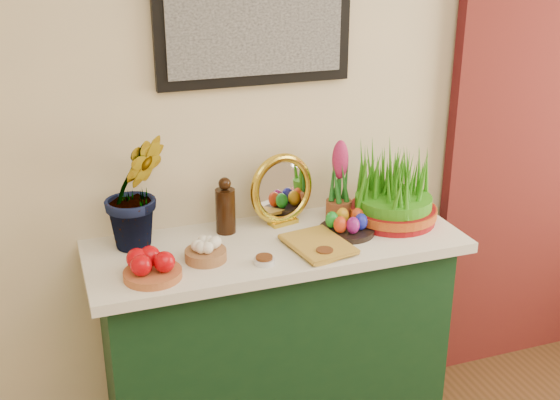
% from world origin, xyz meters
% --- Properties ---
extents(sideboard, '(1.30, 0.45, 0.85)m').
position_xyz_m(sideboard, '(-0.05, 2.00, 0.42)').
color(sideboard, '#123218').
rests_on(sideboard, ground).
extents(tablecloth, '(1.40, 0.55, 0.04)m').
position_xyz_m(tablecloth, '(-0.05, 2.00, 0.87)').
color(tablecloth, silver).
rests_on(tablecloth, sideboard).
extents(hyacinth_green, '(0.31, 0.27, 0.56)m').
position_xyz_m(hyacinth_green, '(-0.53, 2.13, 1.17)').
color(hyacinth_green, '#1D681E').
rests_on(hyacinth_green, tablecloth).
extents(apple_bowl, '(0.21, 0.21, 0.10)m').
position_xyz_m(apple_bowl, '(-0.54, 1.86, 0.93)').
color(apple_bowl, '#A5552D').
rests_on(apple_bowl, tablecloth).
extents(garlic_basket, '(0.17, 0.17, 0.08)m').
position_xyz_m(garlic_basket, '(-0.34, 1.93, 0.92)').
color(garlic_basket, '#AA7144').
rests_on(garlic_basket, tablecloth).
extents(vinegar_cruet, '(0.08, 0.08, 0.22)m').
position_xyz_m(vinegar_cruet, '(-0.20, 2.14, 0.99)').
color(vinegar_cruet, black).
rests_on(vinegar_cruet, tablecloth).
extents(mirror, '(0.29, 0.13, 0.28)m').
position_xyz_m(mirror, '(0.03, 2.15, 1.03)').
color(mirror, gold).
rests_on(mirror, tablecloth).
extents(book, '(0.21, 0.28, 0.04)m').
position_xyz_m(book, '(-0.03, 1.87, 0.91)').
color(book, '#B58B2F').
rests_on(book, tablecloth).
extents(spice_dish_left, '(0.07, 0.07, 0.03)m').
position_xyz_m(spice_dish_left, '(-0.15, 1.83, 0.90)').
color(spice_dish_left, silver).
rests_on(spice_dish_left, tablecloth).
extents(spice_dish_right, '(0.08, 0.08, 0.03)m').
position_xyz_m(spice_dish_right, '(0.07, 1.81, 0.90)').
color(spice_dish_right, silver).
rests_on(spice_dish_right, tablecloth).
extents(egg_plate, '(0.27, 0.27, 0.09)m').
position_xyz_m(egg_plate, '(0.23, 1.97, 0.92)').
color(egg_plate, black).
rests_on(egg_plate, tablecloth).
extents(hyacinth_pink, '(0.10, 0.10, 0.33)m').
position_xyz_m(hyacinth_pink, '(0.25, 2.10, 1.04)').
color(hyacinth_pink, brown).
rests_on(hyacinth_pink, tablecloth).
extents(wheatgrass_sabzeh, '(0.35, 0.35, 0.28)m').
position_xyz_m(wheatgrass_sabzeh, '(0.45, 2.02, 1.01)').
color(wheatgrass_sabzeh, maroon).
rests_on(wheatgrass_sabzeh, tablecloth).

